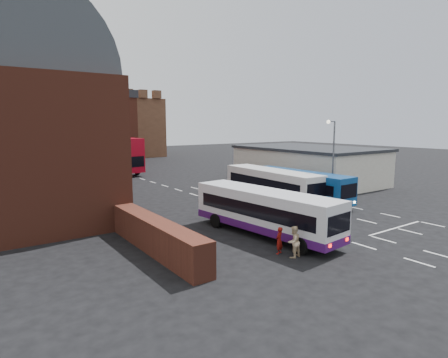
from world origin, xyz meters
TOP-DOWN VIEW (x-y plane):
  - ground at (0.00, 0.00)m, footprint 180.00×180.00m
  - railway_station at (-15.50, 21.00)m, footprint 12.00×28.00m
  - forecourt_wall at (-10.20, 2.00)m, footprint 1.20×10.00m
  - cream_building at (15.00, 14.00)m, footprint 10.40×16.40m
  - brick_terrace at (-6.00, 46.00)m, footprint 22.00×10.00m
  - castle_keep at (6.00, 66.00)m, footprint 22.00×22.00m
  - bus_white_outbound at (-3.30, 0.91)m, footprint 3.50×10.67m
  - bus_white_inbound at (3.94, 8.16)m, footprint 2.98×10.74m
  - bus_blue at (5.77, 6.61)m, footprint 2.82×10.28m
  - bus_red_double at (-0.81, 35.99)m, footprint 4.20×12.84m
  - street_lamp at (8.35, 5.19)m, footprint 1.45×0.53m
  - pedestrian_red at (-4.91, -2.11)m, footprint 0.63×0.53m
  - pedestrian_beige at (-4.69, -2.97)m, footprint 0.88×0.72m

SIDE VIEW (x-z plane):
  - ground at x=0.00m, z-range 0.00..0.00m
  - pedestrian_red at x=-4.91m, z-range 0.00..1.48m
  - pedestrian_beige at x=-4.69m, z-range 0.00..1.70m
  - forecourt_wall at x=-10.20m, z-range 0.00..1.80m
  - bus_blue at x=5.77m, z-range 0.25..3.04m
  - bus_white_outbound at x=-3.30m, z-range 0.26..3.12m
  - bus_white_inbound at x=3.94m, z-range 0.26..3.17m
  - cream_building at x=15.00m, z-range 0.03..4.28m
  - bus_red_double at x=-0.81m, z-range 0.16..5.20m
  - street_lamp at x=8.35m, z-range 0.75..8.04m
  - brick_terrace at x=-6.00m, z-range 0.00..11.00m
  - castle_keep at x=6.00m, z-range 0.00..12.00m
  - railway_station at x=-15.50m, z-range -0.36..15.64m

